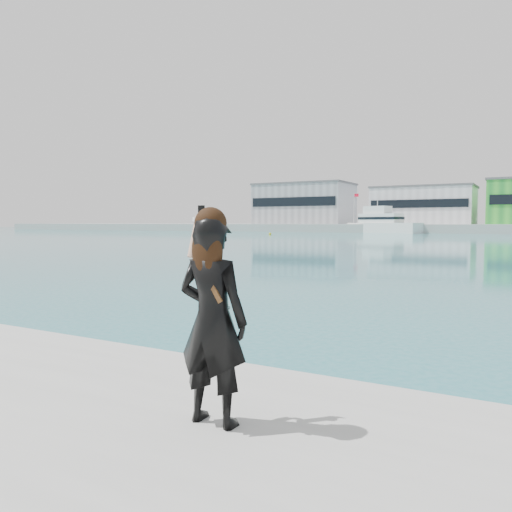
% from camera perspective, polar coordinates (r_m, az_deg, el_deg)
% --- Properties ---
extents(ground, '(500.00, 500.00, 0.00)m').
position_cam_1_polar(ground, '(5.31, -7.22, -22.96)').
color(ground, '#1A7178').
rests_on(ground, ground).
extents(warehouse_grey_left, '(26.52, 16.36, 11.50)m').
position_cam_1_polar(warehouse_grey_left, '(144.02, 5.53, 5.96)').
color(warehouse_grey_left, gray).
rests_on(warehouse_grey_left, far_quay).
extents(warehouse_white, '(24.48, 15.35, 9.50)m').
position_cam_1_polar(warehouse_white, '(134.18, 18.61, 5.51)').
color(warehouse_white, silver).
rests_on(warehouse_white, far_quay).
extents(flagpole_left, '(1.28, 0.16, 8.00)m').
position_cam_1_polar(flagpole_left, '(131.35, 11.17, 5.58)').
color(flagpole_left, silver).
rests_on(flagpole_left, far_quay).
extents(motor_yacht, '(18.09, 10.27, 8.15)m').
position_cam_1_polar(motor_yacht, '(118.98, 14.25, 3.68)').
color(motor_yacht, white).
rests_on(motor_yacht, ground).
extents(buoy_far, '(0.50, 0.50, 0.50)m').
position_cam_1_polar(buoy_far, '(99.55, 1.61, 2.47)').
color(buoy_far, yellow).
rests_on(buoy_far, ground).
extents(woman, '(0.61, 0.41, 1.74)m').
position_cam_1_polar(woman, '(3.95, -5.03, -6.63)').
color(woman, black).
rests_on(woman, near_quay).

